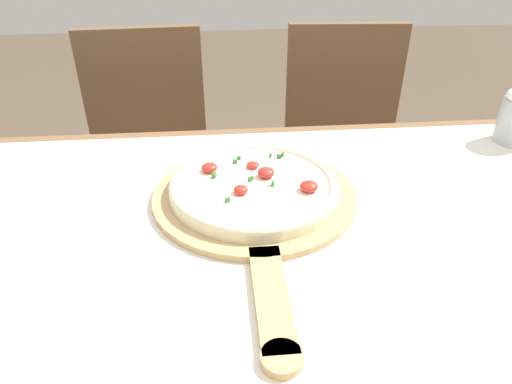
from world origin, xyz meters
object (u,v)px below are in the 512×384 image
Objects in this scene: pizza_peel at (256,201)px; pizza at (255,185)px; chair_right at (343,146)px; chair_left at (150,154)px.

pizza_peel is 0.03m from pizza.
chair_right reaches higher than pizza_peel.
chair_left is 1.00× the size of chair_right.
pizza_peel is 0.82m from chair_right.
chair_left is at bearing 112.16° from pizza_peel.
chair_right is (0.36, 0.67, -0.27)m from pizza.
chair_right reaches higher than pizza.
pizza is (0.00, 0.02, 0.02)m from pizza_peel.
pizza_peel is 0.61× the size of chair_left.
pizza is at bearing -114.18° from chair_right.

